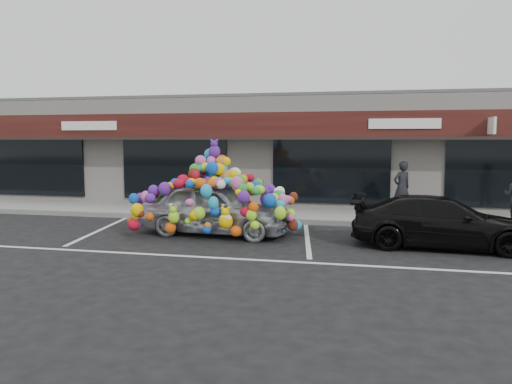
# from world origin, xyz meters

# --- Properties ---
(ground) EXTENTS (90.00, 90.00, 0.00)m
(ground) POSITION_xyz_m (0.00, 0.00, 0.00)
(ground) COLOR black
(ground) RESTS_ON ground
(shop_building) EXTENTS (24.00, 7.20, 4.31)m
(shop_building) POSITION_xyz_m (0.00, 8.44, 2.16)
(shop_building) COLOR silver
(shop_building) RESTS_ON ground
(sidewalk) EXTENTS (26.00, 3.00, 0.15)m
(sidewalk) POSITION_xyz_m (0.00, 4.00, 0.07)
(sidewalk) COLOR gray
(sidewalk) RESTS_ON ground
(kerb) EXTENTS (26.00, 0.18, 0.16)m
(kerb) POSITION_xyz_m (0.00, 2.50, 0.07)
(kerb) COLOR slate
(kerb) RESTS_ON ground
(parking_stripe_left) EXTENTS (0.73, 4.37, 0.01)m
(parking_stripe_left) POSITION_xyz_m (-3.20, 0.20, 0.00)
(parking_stripe_left) COLOR silver
(parking_stripe_left) RESTS_ON ground
(parking_stripe_mid) EXTENTS (0.73, 4.37, 0.01)m
(parking_stripe_mid) POSITION_xyz_m (2.80, 0.20, 0.00)
(parking_stripe_mid) COLOR silver
(parking_stripe_mid) RESTS_ON ground
(lane_line) EXTENTS (14.00, 0.12, 0.01)m
(lane_line) POSITION_xyz_m (2.00, -2.30, 0.00)
(lane_line) COLOR silver
(lane_line) RESTS_ON ground
(toy_car) EXTENTS (3.03, 4.59, 2.60)m
(toy_car) POSITION_xyz_m (0.25, 0.36, 0.88)
(toy_car) COLOR #B3B8BF
(toy_car) RESTS_ON ground
(black_sedan) EXTENTS (2.00, 4.39, 1.25)m
(black_sedan) POSITION_xyz_m (6.08, -0.08, 0.62)
(black_sedan) COLOR black
(black_sedan) RESTS_ON ground
(pedestrian_a) EXTENTS (0.76, 0.70, 1.74)m
(pedestrian_a) POSITION_xyz_m (5.43, 4.51, 1.02)
(pedestrian_a) COLOR black
(pedestrian_a) RESTS_ON sidewalk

